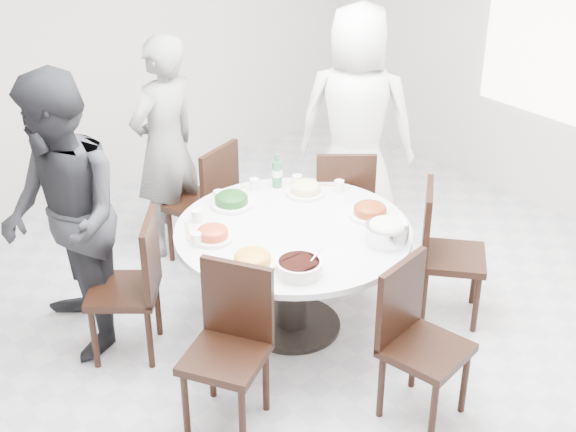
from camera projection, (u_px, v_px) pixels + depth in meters
floor at (301, 362)px, 5.05m from camera, size 6.00×6.00×0.01m
wall_back at (64, 41)px, 6.45m from camera, size 6.00×0.01×2.80m
dining_table at (293, 279)px, 5.21m from camera, size 1.50×1.50×0.75m
chair_ne at (343, 203)px, 5.95m from camera, size 0.59×0.59×0.95m
chair_n at (201, 202)px, 5.97m from camera, size 0.53×0.53×0.95m
chair_nw at (123, 288)px, 4.94m from camera, size 0.59×0.59×0.95m
chair_sw at (225, 354)px, 4.36m from camera, size 0.57×0.57×0.95m
chair_s at (427, 347)px, 4.42m from camera, size 0.49×0.49×0.95m
chair_se at (453, 255)px, 5.30m from camera, size 0.59×0.59×0.95m
diner_right at (356, 124)px, 6.15m from camera, size 1.03×1.07×1.85m
diner_middle at (165, 147)px, 5.93m from camera, size 0.70×0.54×1.70m
diner_left at (62, 219)px, 4.81m from camera, size 0.84×1.00×1.82m
dish_greens at (232, 201)px, 5.30m from camera, size 0.28×0.28×0.07m
dish_pale at (306, 190)px, 5.45m from camera, size 0.26×0.26×0.07m
dish_orange at (213, 235)px, 4.90m from camera, size 0.25×0.25×0.07m
dish_redbrown at (370, 212)px, 5.16m from camera, size 0.27×0.27×0.07m
dish_tofu at (253, 261)px, 4.63m from camera, size 0.28×0.28×0.07m
rice_bowl at (387, 234)px, 4.87m from camera, size 0.27×0.27×0.11m
soup_bowl at (299, 267)px, 4.55m from camera, size 0.27×0.27×0.08m
beverage_bottle at (277, 171)px, 5.52m from camera, size 0.07×0.07×0.24m
tea_cups at (231, 191)px, 5.43m from camera, size 0.07×0.07×0.08m
chopsticks at (230, 195)px, 5.45m from camera, size 0.24×0.04×0.01m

